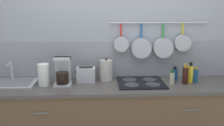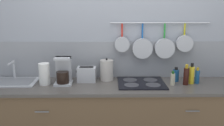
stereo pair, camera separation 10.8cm
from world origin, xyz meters
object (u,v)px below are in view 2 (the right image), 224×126
object	(u,v)px
bottle_olive_oil	(186,76)
coffee_maker	(63,73)
bottle_sesame_oil	(192,75)
bottle_hot_sauce	(197,76)
kettle	(107,70)
bottle_vinegar	(173,79)
paper_towel_roll	(44,74)
bottle_cooking_wine	(176,75)
toaster	(87,74)

from	to	relation	value
bottle_olive_oil	coffee_maker	bearing A→B (deg)	178.07
bottle_sesame_oil	bottle_hot_sauce	bearing A→B (deg)	1.89
kettle	coffee_maker	bearing A→B (deg)	-162.56
bottle_olive_oil	bottle_hot_sauce	xyz separation A→B (m)	(0.14, 0.05, -0.02)
kettle	bottle_vinegar	size ratio (longest dim) A/B	1.65
paper_towel_roll	bottle_cooking_wine	size ratio (longest dim) A/B	1.46
toaster	kettle	world-z (taller)	kettle
paper_towel_roll	kettle	size ratio (longest dim) A/B	0.92
bottle_vinegar	bottle_sesame_oil	distance (m)	0.23
bottle_vinegar	coffee_maker	bearing A→B (deg)	177.42
coffee_maker	bottle_olive_oil	size ratio (longest dim) A/B	1.34
bottle_vinegar	toaster	bearing A→B (deg)	171.36
toaster	bottle_cooking_wine	size ratio (longest dim) A/B	1.37
coffee_maker	kettle	size ratio (longest dim) A/B	1.17
bottle_olive_oil	bottle_hot_sauce	distance (m)	0.15
toaster	bottle_sesame_oil	xyz separation A→B (m)	(1.17, -0.09, 0.02)
paper_towel_roll	kettle	xyz separation A→B (m)	(0.68, 0.17, -0.00)
bottle_vinegar	bottle_hot_sauce	size ratio (longest dim) A/B	0.86
bottle_olive_oil	bottle_vinegar	bearing A→B (deg)	-176.74
coffee_maker	bottle_cooking_wine	world-z (taller)	coffee_maker
bottle_olive_oil	bottle_sesame_oil	distance (m)	0.08
coffee_maker	bottle_cooking_wine	bearing A→B (deg)	4.03
coffee_maker	bottle_cooking_wine	xyz separation A→B (m)	(1.27, 0.09, -0.05)
bottle_vinegar	bottle_cooking_wine	world-z (taller)	bottle_cooking_wine
kettle	bottle_sesame_oil	world-z (taller)	kettle
bottle_cooking_wine	bottle_hot_sauce	xyz separation A→B (m)	(0.21, -0.09, 0.01)
paper_towel_roll	toaster	xyz separation A→B (m)	(0.45, 0.11, -0.04)
bottle_vinegar	bottle_cooking_wine	size ratio (longest dim) A/B	0.96
coffee_maker	toaster	world-z (taller)	coffee_maker
paper_towel_roll	bottle_sesame_oil	distance (m)	1.63
toaster	bottle_sesame_oil	bearing A→B (deg)	-4.52
coffee_maker	toaster	size ratio (longest dim) A/B	1.36
kettle	bottle_cooking_wine	world-z (taller)	kettle
coffee_maker	toaster	distance (m)	0.27
bottle_cooking_wine	bottle_hot_sauce	world-z (taller)	bottle_hot_sauce
coffee_maker	bottle_vinegar	world-z (taller)	coffee_maker
coffee_maker	bottle_hot_sauce	distance (m)	1.49
paper_towel_roll	bottle_hot_sauce	bearing A→B (deg)	0.61
bottle_sesame_oil	bottle_hot_sauce	size ratio (longest dim) A/B	1.28
coffee_maker	bottle_vinegar	size ratio (longest dim) A/B	1.93
bottle_vinegar	bottle_olive_oil	bearing A→B (deg)	3.26
toaster	bottle_olive_oil	bearing A→B (deg)	-7.05
toaster	bottle_olive_oil	distance (m)	1.11
bottle_vinegar	bottle_olive_oil	size ratio (longest dim) A/B	0.69
bottle_olive_oil	bottle_hot_sauce	bearing A→B (deg)	18.27
kettle	bottle_vinegar	world-z (taller)	kettle
kettle	bottle_hot_sauce	distance (m)	1.02
toaster	bottle_vinegar	world-z (taller)	toaster
bottle_olive_oil	bottle_sesame_oil	xyz separation A→B (m)	(0.07, 0.04, 0.00)
paper_towel_roll	toaster	bearing A→B (deg)	13.54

